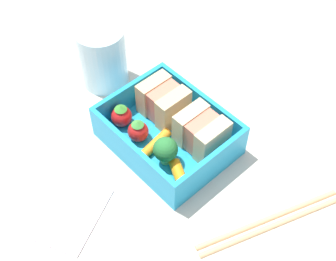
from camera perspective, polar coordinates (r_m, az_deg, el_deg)
name	(u,v)px	position (r cm, az deg, el deg)	size (l,w,h in cm)	color
ground_plane	(168,148)	(62.38, 0.00, -2.13)	(120.00, 120.00, 2.00)	beige
bento_tray	(168,141)	(61.10, 0.00, -1.23)	(15.85, 12.53, 1.20)	#1E98CD
bento_rim	(168,128)	(59.08, 0.00, 0.29)	(15.85, 12.53, 3.97)	#1E98CD
sandwich_left	(163,101)	(61.55, -0.56, 3.57)	(5.71, 4.83, 4.73)	#DCB27D
sandwich_center_left	(201,132)	(58.33, 4.08, -0.20)	(5.71, 4.83, 4.73)	#D2B386
strawberry_far_left	(121,116)	(61.33, -5.70, 1.81)	(2.79, 2.79, 3.39)	red
strawberry_left	(138,131)	(59.58, -3.67, -0.04)	(2.70, 2.70, 3.30)	red
carrot_stick_left	(154,144)	(59.23, -1.75, -1.69)	(1.23, 1.23, 5.46)	orange
broccoli_floret	(165,150)	(56.46, -0.31, -2.38)	(3.08, 3.08, 4.06)	#92BB60
carrot_stick_far_left	(179,174)	(56.49, 1.35, -5.33)	(1.44, 1.44, 3.76)	orange
chopstick_pair	(270,222)	(56.28, 12.38, -10.79)	(7.84, 18.14, 0.70)	tan
drinking_glass	(103,56)	(66.87, -7.98, 8.94)	(6.76, 6.76, 9.12)	silver
folded_napkin	(57,208)	(57.57, -13.33, -9.15)	(10.31, 9.30, 0.40)	silver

